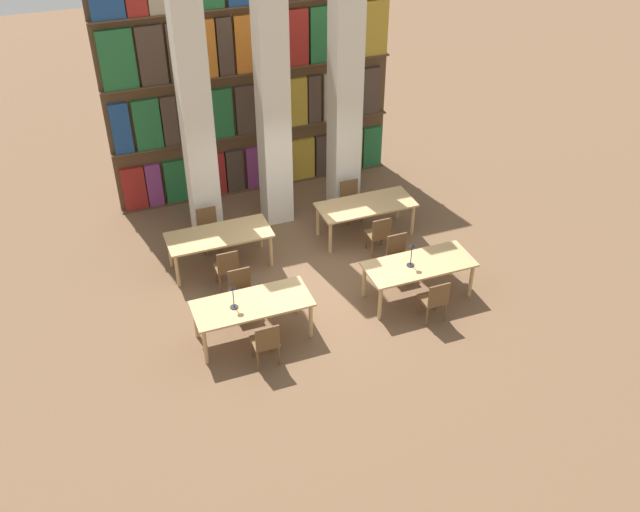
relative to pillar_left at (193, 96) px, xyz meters
name	(u,v)px	position (x,y,z in m)	size (l,w,h in m)	color
ground_plane	(318,281)	(1.54, -2.49, -3.00)	(40.00, 40.00, 0.00)	brown
bookshelf_bank	(252,76)	(1.54, 1.43, -0.35)	(6.27, 0.35, 5.50)	brown
pillar_left	(193,96)	(0.00, 0.00, 0.00)	(0.57, 0.57, 6.00)	silver
pillar_center	(272,85)	(1.54, 0.00, 0.00)	(0.57, 0.57, 6.00)	silver
pillar_right	(345,74)	(3.08, 0.00, 0.00)	(0.57, 0.57, 6.00)	silver
reading_table_0	(252,307)	(-0.04, -3.55, -2.34)	(1.99, 0.85, 0.74)	tan
chair_0	(266,342)	(-0.04, -4.27, -2.54)	(0.42, 0.40, 0.86)	brown
chair_1	(242,291)	(-0.04, -2.84, -2.54)	(0.42, 0.40, 0.86)	brown
desk_lamp_0	(233,293)	(-0.35, -3.57, -1.95)	(0.14, 0.14, 0.46)	#232328
reading_table_1	(419,267)	(3.09, -3.55, -2.34)	(1.99, 0.85, 0.74)	tan
chair_2	(435,299)	(3.04, -4.26, -2.54)	(0.42, 0.40, 0.86)	brown
chair_3	(399,255)	(3.04, -2.84, -2.54)	(0.42, 0.40, 0.86)	brown
desk_lamp_1	(412,251)	(2.91, -3.55, -1.94)	(0.14, 0.14, 0.48)	#232328
reading_table_2	(219,238)	(-0.04, -1.33, -2.34)	(1.99, 0.85, 0.74)	tan
chair_4	(227,267)	(-0.09, -2.04, -2.54)	(0.42, 0.40, 0.86)	brown
chair_5	(209,228)	(-0.09, -0.62, -2.54)	(0.42, 0.40, 0.86)	brown
reading_table_3	(366,207)	(3.03, -1.32, -2.34)	(1.99, 0.85, 0.74)	tan
chair_6	(379,234)	(3.01, -2.03, -2.54)	(0.42, 0.40, 0.86)	brown
chair_7	(351,199)	(3.01, -0.61, -2.54)	(0.42, 0.40, 0.86)	brown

